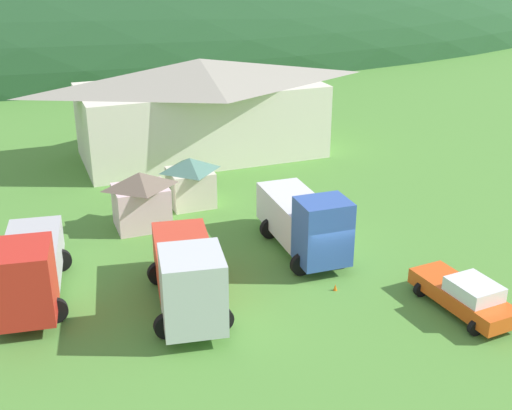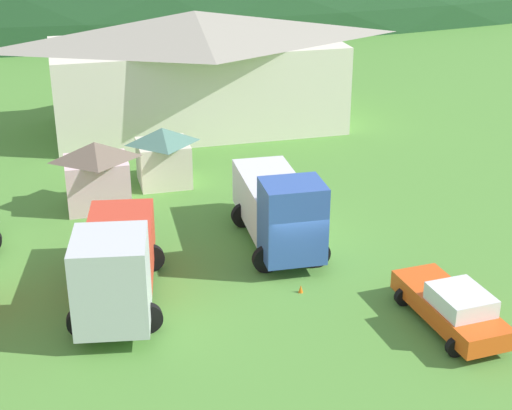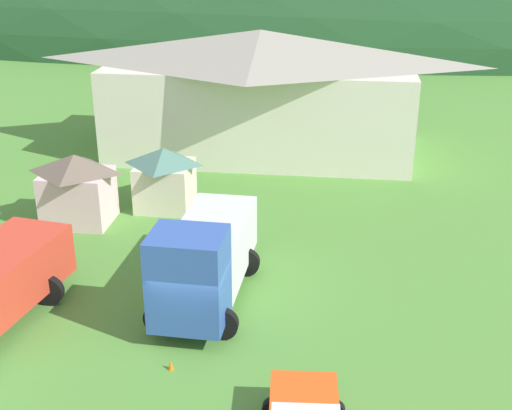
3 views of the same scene
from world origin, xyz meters
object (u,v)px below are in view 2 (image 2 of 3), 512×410
Objects in this scene: play_shed_cream at (163,155)px; tow_truck_silver at (116,262)px; box_truck_blue at (279,207)px; play_shed_pink at (97,174)px; depot_building at (196,68)px; service_pickup_orange at (452,306)px; traffic_cone_near_pickup at (301,292)px.

tow_truck_silver is (-3.40, -11.62, 0.27)m from play_shed_cream.
play_shed_cream is 9.11m from box_truck_blue.
play_shed_pink is (-3.43, -2.18, 0.14)m from play_shed_cream.
service_pickup_orange is at bearing -80.54° from depot_building.
depot_building is 3.56× the size of service_pickup_orange.
depot_building is 2.55× the size of box_truck_blue.
box_truck_blue reaches higher than service_pickup_orange.
play_shed_pink is at bearing -129.24° from box_truck_blue.
box_truck_blue reaches higher than play_shed_cream.
depot_building is at bearing 170.93° from tow_truck_silver.
depot_building is 29.15× the size of traffic_cone_near_pickup.
service_pickup_orange is 8.18× the size of traffic_cone_near_pickup.
play_shed_cream is 12.11m from tow_truck_silver.
play_shed_pink reaches higher than traffic_cone_near_pickup.
play_shed_cream is at bearing -154.60° from box_truck_blue.
play_shed_pink is at bearing 123.50° from traffic_cone_near_pickup.
box_truck_blue is at bearing -41.34° from play_shed_pink.
play_shed_cream reaches higher than traffic_cone_near_pickup.
play_shed_cream is at bearing -159.07° from service_pickup_orange.
box_truck_blue is (3.60, -8.36, 0.26)m from play_shed_cream.
traffic_cone_near_pickup is (3.31, -12.36, -1.52)m from play_shed_cream.
traffic_cone_near_pickup is at bearing -134.64° from service_pickup_orange.
depot_building is 5.73× the size of play_shed_pink.
service_pickup_orange is at bearing -51.36° from play_shed_pink.
service_pickup_orange is (11.00, -4.35, -0.97)m from tow_truck_silver.
box_truck_blue reaches higher than traffic_cone_near_pickup.
play_shed_pink is at bearing -170.61° from tow_truck_silver.
tow_truck_silver is (-6.83, -20.66, -1.85)m from depot_building.
traffic_cone_near_pickup is (6.71, -0.73, -1.79)m from tow_truck_silver.
tow_truck_silver is at bearing -62.93° from box_truck_blue.
play_shed_cream is at bearing 104.99° from traffic_cone_near_pickup.
traffic_cone_near_pickup is (-0.12, -21.39, -3.65)m from depot_building.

